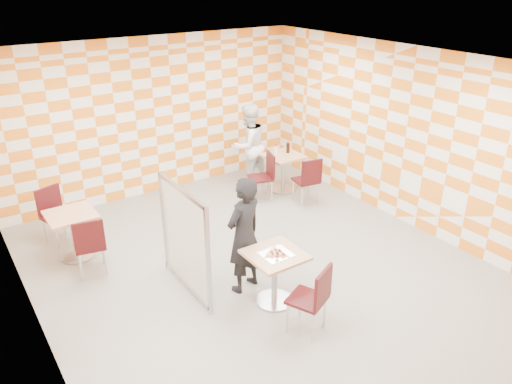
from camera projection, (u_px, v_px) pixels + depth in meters
room_shell at (237, 164)px, 7.25m from camera, size 7.00×7.00×7.00m
main_table at (275, 269)px, 6.51m from camera, size 0.70×0.70×0.75m
second_table at (283, 167)px, 9.86m from camera, size 0.70×0.70×0.75m
empty_table at (73, 228)px, 7.54m from camera, size 0.70×0.70×0.75m
chair_main_front at (314, 295)px, 5.94m from camera, size 0.56×0.57×0.92m
chair_second_front at (309, 178)px, 9.25m from camera, size 0.49×0.49×0.92m
chair_second_side at (265, 173)px, 9.47m from camera, size 0.53×0.52×0.92m
chair_empty_near at (90, 242)px, 7.07m from camera, size 0.50×0.50×0.92m
chair_empty_far at (54, 211)px, 8.00m from camera, size 0.53×0.54×0.92m
partition at (185, 240)px, 6.65m from camera, size 0.08×1.38×1.55m
man_dark at (244, 235)px, 6.68m from camera, size 0.69×0.54×1.66m
man_white at (249, 145)px, 10.01m from camera, size 0.90×0.74×1.68m
pizza_on_foil at (276, 253)px, 6.39m from camera, size 0.40×0.40×0.04m
sport_bottle at (276, 150)px, 9.78m from camera, size 0.06×0.06×0.20m
soda_bottle at (288, 148)px, 9.84m from camera, size 0.07×0.07×0.23m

